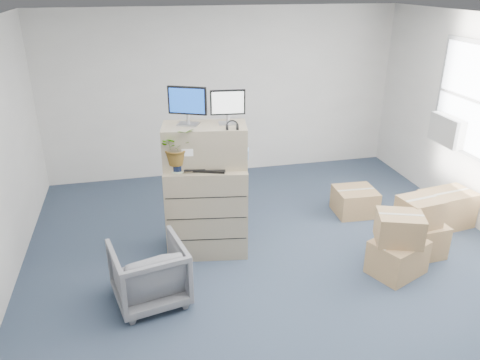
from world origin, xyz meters
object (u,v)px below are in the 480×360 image
object	(u,v)px
keyboard	(204,168)
water_bottle	(213,154)
monitor_left	(187,104)
potted_plant	(177,151)
filing_cabinet_lower	(207,209)
office_chair	(149,270)
monitor_right	(228,105)

from	to	relation	value
keyboard	water_bottle	world-z (taller)	water_bottle
monitor_left	water_bottle	xyz separation A→B (m)	(0.27, -0.06, -0.62)
monitor_left	potted_plant	world-z (taller)	monitor_left
filing_cabinet_lower	office_chair	bearing A→B (deg)	-121.88
water_bottle	office_chair	xyz separation A→B (m)	(-0.87, -0.93, -0.89)
monitor_right	water_bottle	size ratio (longest dim) A/B	1.63
water_bottle	potted_plant	world-z (taller)	potted_plant
filing_cabinet_lower	monitor_right	bearing A→B (deg)	16.99
monitor_right	monitor_left	bearing A→B (deg)	177.24
water_bottle	office_chair	world-z (taller)	water_bottle
monitor_left	keyboard	distance (m)	0.77
filing_cabinet_lower	keyboard	bearing A→B (deg)	-101.98
potted_plant	office_chair	world-z (taller)	potted_plant
keyboard	water_bottle	bearing A→B (deg)	67.71
office_chair	monitor_left	bearing A→B (deg)	-133.29
filing_cabinet_lower	keyboard	xyz separation A→B (m)	(-0.04, -0.10, 0.59)
office_chair	filing_cabinet_lower	bearing A→B (deg)	-143.11
filing_cabinet_lower	water_bottle	world-z (taller)	water_bottle
filing_cabinet_lower	water_bottle	xyz separation A→B (m)	(0.10, 0.05, 0.70)
filing_cabinet_lower	monitor_left	bearing A→B (deg)	156.89
monitor_left	monitor_right	distance (m)	0.46
monitor_left	keyboard	bearing A→B (deg)	-33.06
keyboard	potted_plant	distance (m)	0.38
water_bottle	potted_plant	distance (m)	0.46
filing_cabinet_lower	monitor_left	world-z (taller)	monitor_left
monitor_right	water_bottle	world-z (taller)	monitor_right
monitor_right	water_bottle	distance (m)	0.62
water_bottle	keyboard	bearing A→B (deg)	-132.96
monitor_left	keyboard	world-z (taller)	monitor_left
monitor_right	potted_plant	xyz separation A→B (m)	(-0.62, -0.11, -0.47)
filing_cabinet_lower	potted_plant	xyz separation A→B (m)	(-0.33, -0.07, 0.81)
monitor_right	keyboard	bearing A→B (deg)	-151.50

